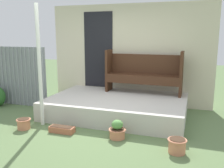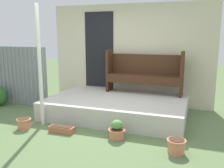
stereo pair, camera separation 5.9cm
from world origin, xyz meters
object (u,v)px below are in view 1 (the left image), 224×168
object	(u,v)px
support_post	(40,66)
flower_pot_right	(177,145)
flower_pot_middle	(117,130)
flower_pot_left	(24,123)
bench	(144,71)
planter_box_rect	(62,129)

from	to	relation	value
support_post	flower_pot_right	size ratio (longest dim) A/B	7.93
flower_pot_middle	flower_pot_right	size ratio (longest dim) A/B	1.12
support_post	flower_pot_left	distance (m)	1.16
bench	flower_pot_left	distance (m)	2.99
bench	flower_pot_middle	distance (m)	2.12
flower_pot_middle	flower_pot_right	bearing A→B (deg)	-13.11
support_post	bench	bearing A→B (deg)	45.87
bench	flower_pot_right	xyz separation A→B (m)	(0.99, -2.21, -0.82)
flower_pot_left	planter_box_rect	distance (m)	0.81
bench	planter_box_rect	xyz separation A→B (m)	(-1.14, -2.04, -0.89)
support_post	bench	xyz separation A→B (m)	(1.73, 1.79, -0.26)
flower_pot_middle	flower_pot_left	bearing A→B (deg)	-175.29
flower_pot_right	planter_box_rect	distance (m)	2.14
support_post	flower_pot_right	bearing A→B (deg)	-8.84
support_post	flower_pot_middle	size ratio (longest dim) A/B	7.09
planter_box_rect	support_post	bearing A→B (deg)	156.92
support_post	bench	world-z (taller)	support_post
bench	planter_box_rect	bearing A→B (deg)	-117.90
bench	planter_box_rect	size ratio (longest dim) A/B	3.90
flower_pot_middle	planter_box_rect	xyz separation A→B (m)	(-1.08, -0.08, -0.09)
support_post	flower_pot_right	distance (m)	2.96
bench	flower_pot_right	distance (m)	2.56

